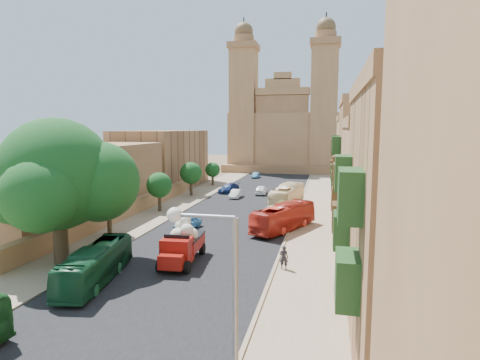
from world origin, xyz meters
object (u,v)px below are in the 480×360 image
at_px(bus_cream_east, 287,196).
at_px(pedestrian_c, 296,218).
at_px(bus_green_north, 96,264).
at_px(car_blue_b, 256,175).
at_px(street_tree_d, 213,170).
at_px(olive_pickup, 285,214).
at_px(bus_red_east, 284,217).
at_px(car_white_a, 236,194).
at_px(street_tree_a, 109,205).
at_px(pedestrian_a, 284,257).
at_px(street_tree_c, 191,173).
at_px(streetlamp, 219,311).
at_px(car_blue_a, 187,223).
at_px(ficus_tree, 58,178).
at_px(street_tree_b, 159,185).
at_px(church, 285,132).
at_px(car_white_b, 261,190).
at_px(red_truck, 182,243).
at_px(car_cream, 275,211).
at_px(car_dkblue, 229,188).

height_order(bus_cream_east, pedestrian_c, bus_cream_east).
height_order(bus_green_north, car_blue_b, bus_green_north).
xyz_separation_m(street_tree_d, pedestrian_c, (17.50, -27.84, -2.07)).
xyz_separation_m(olive_pickup, bus_red_east, (0.20, -2.79, 0.30)).
bearing_deg(car_white_a, street_tree_a, -106.81).
bearing_deg(pedestrian_a, street_tree_c, -58.53).
xyz_separation_m(streetlamp, olive_pickup, (-1.48, 32.59, -4.15)).
relative_size(street_tree_c, car_blue_a, 1.35).
bearing_deg(car_blue_b, bus_green_north, -90.68).
xyz_separation_m(ficus_tree, car_blue_b, (5.31, 56.14, -6.08)).
height_order(bus_red_east, car_blue_a, bus_red_east).
relative_size(bus_red_east, pedestrian_c, 6.52).
bearing_deg(bus_red_east, street_tree_b, 3.59).
xyz_separation_m(streetlamp, bus_cream_east, (-2.18, 42.15, -3.72)).
distance_m(street_tree_b, car_white_a, 13.90).
bearing_deg(church, ficus_tree, -97.18).
distance_m(street_tree_a, street_tree_b, 12.00).
bearing_deg(bus_red_east, street_tree_a, 43.69).
height_order(street_tree_d, car_white_b, street_tree_d).
bearing_deg(street_tree_b, street_tree_d, 90.00).
bearing_deg(car_blue_a, ficus_tree, -104.39).
relative_size(street_tree_b, bus_cream_east, 0.46).
height_order(street_tree_d, red_truck, street_tree_d).
relative_size(ficus_tree, bus_red_east, 1.17).
xyz_separation_m(church, car_cream, (4.72, -54.37, -8.85)).
distance_m(bus_cream_east, car_dkblue, 14.61).
height_order(streetlamp, pedestrian_a, streetlamp).
xyz_separation_m(bus_green_north, bus_red_east, (11.04, 16.80, 0.11)).
bearing_deg(pedestrian_c, bus_cream_east, -148.55).
distance_m(street_tree_a, olive_pickup, 18.48).
bearing_deg(car_white_b, olive_pickup, 105.13).
bearing_deg(streetlamp, pedestrian_a, 90.12).
height_order(olive_pickup, car_cream, olive_pickup).
bearing_deg(car_white_b, pedestrian_c, 108.12).
bearing_deg(car_white_a, car_cream, -56.25).
bearing_deg(street_tree_d, pedestrian_c, -57.85).
relative_size(street_tree_a, pedestrian_a, 2.55).
height_order(street_tree_d, pedestrian_c, street_tree_d).
height_order(church, red_truck, church).
relative_size(car_dkblue, pedestrian_c, 3.29).
distance_m(streetlamp, red_truck, 20.04).
bearing_deg(car_blue_b, car_blue_a, -89.31).
bearing_deg(street_tree_a, car_cream, 39.74).
relative_size(red_truck, olive_pickup, 1.15).
relative_size(bus_cream_east, car_white_b, 2.52).
height_order(street_tree_c, car_white_a, street_tree_c).
height_order(car_white_b, car_blue_b, car_white_b).
xyz_separation_m(red_truck, car_blue_a, (-3.18, 9.98, -0.91)).
bearing_deg(pedestrian_c, car_white_a, -125.97).
bearing_deg(street_tree_d, bus_red_east, -61.44).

